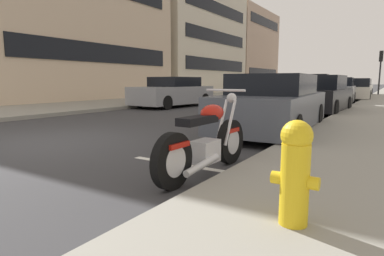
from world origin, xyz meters
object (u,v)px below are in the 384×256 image
crossing_truck (325,84)px  car_opposite_curb (173,93)px  parked_motorcycle (206,142)px  parked_car_second_in_row (359,88)px  parked_car_behind_motorcycle (274,105)px  parked_car_mid_block (336,92)px  parked_car_at_intersection (355,90)px  fire_hydrant (295,170)px  parked_car_across_street (320,96)px  traffic_signal_near_corner (381,63)px

crossing_truck → car_opposite_curb: bearing=81.2°
parked_motorcycle → parked_car_second_in_row: parked_car_second_in_row is taller
car_opposite_curb → parked_car_behind_motorcycle: bearing=56.1°
parked_car_mid_block → car_opposite_curb: (-5.86, 6.47, -0.01)m
parked_car_second_in_row → car_opposite_curb: (-17.08, 6.61, -0.00)m
parked_car_mid_block → parked_car_at_intersection: size_ratio=0.99×
parked_car_mid_block → fire_hydrant: (-16.35, -2.13, -0.11)m
parked_car_second_in_row → parked_car_at_intersection: bearing=-176.8°
parked_car_second_in_row → parked_car_across_street: bearing=-179.3°
parked_car_behind_motorcycle → parked_car_second_in_row: (22.28, 0.11, 0.01)m
parked_car_behind_motorcycle → crossing_truck: (29.76, 4.04, 0.24)m
parked_motorcycle → parked_car_mid_block: 15.12m
crossing_truck → parked_car_at_intersection: bearing=104.8°
parked_car_mid_block → fire_hydrant: size_ratio=5.30×
parked_car_behind_motorcycle → parked_motorcycle: bearing=-177.6°
parked_motorcycle → crossing_truck: crossing_truck is taller
parked_car_at_intersection → car_opposite_curb: bearing=145.0°
crossing_truck → fire_hydrant: size_ratio=6.19×
parked_motorcycle → traffic_signal_near_corner: (27.26, -0.85, 2.26)m
parked_car_mid_block → parked_car_at_intersection: 5.25m
fire_hydrant → parked_car_second_in_row: bearing=4.1°
parked_car_at_intersection → fire_hydrant: 21.66m
parked_motorcycle → parked_car_across_street: parked_car_across_street is taller
parked_car_second_in_row → crossing_truck: (7.47, 3.94, 0.23)m
parked_car_mid_block → parked_car_second_in_row: 11.23m
car_opposite_curb → traffic_signal_near_corner: 19.80m
parked_car_behind_motorcycle → parked_car_mid_block: size_ratio=1.09×
parked_car_at_intersection → parked_car_behind_motorcycle: bearing=176.3°
parked_car_mid_block → fire_hydrant: bearing=-176.1°
parked_car_at_intersection → crossing_truck: size_ratio=0.87×
parked_car_across_street → crossing_truck: crossing_truck is taller
parked_car_across_street → parked_car_at_intersection: (10.69, -0.20, -0.00)m
parked_car_second_in_row → crossing_truck: 8.45m
parked_car_mid_block → parked_car_at_intersection: (5.24, -0.42, -0.01)m
parked_car_at_intersection → traffic_signal_near_corner: traffic_signal_near_corner is taller
parked_car_at_intersection → parked_car_across_street: bearing=175.9°
parked_car_behind_motorcycle → car_opposite_curb: size_ratio=1.03×
parked_car_second_in_row → fire_hydrant: bearing=-175.5°
parked_motorcycle → traffic_signal_near_corner: size_ratio=0.60×
parked_car_at_intersection → crossing_truck: bearing=14.4°
parked_car_behind_motorcycle → fire_hydrant: size_ratio=5.75×
parked_motorcycle → parked_car_behind_motorcycle: 4.07m
parked_motorcycle → parked_car_across_street: (9.65, 0.41, 0.24)m
car_opposite_curb → traffic_signal_near_corner: size_ratio=1.30×
parked_car_across_street → parked_car_at_intersection: parked_car_across_street is taller
parked_car_across_street → parked_car_second_in_row: size_ratio=0.99×
parked_car_across_street → parked_car_mid_block: (5.45, 0.22, 0.00)m
parked_car_across_street → car_opposite_curb: 6.71m
parked_motorcycle → parked_car_across_street: size_ratio=0.52×
parked_car_across_street → parked_car_mid_block: 5.46m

